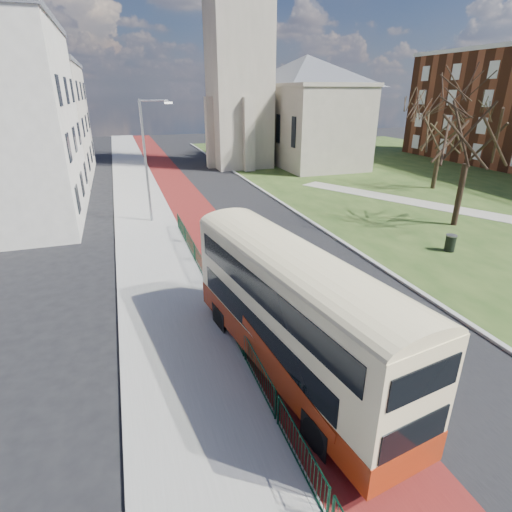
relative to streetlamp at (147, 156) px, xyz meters
name	(u,v)px	position (x,y,z in m)	size (l,w,h in m)	color
ground	(334,359)	(4.35, -18.00, -4.59)	(160.00, 160.00, 0.00)	black
road_carriageway	(227,207)	(5.85, 2.00, -4.59)	(9.00, 120.00, 0.01)	black
bus_lane	(193,210)	(3.15, 2.00, -4.59)	(3.40, 120.00, 0.01)	#591414
pavement_west	(143,214)	(-0.65, 2.00, -4.53)	(4.00, 120.00, 0.12)	gray
kerb_west	(170,212)	(1.35, 2.00, -4.53)	(0.25, 120.00, 0.13)	#999993
kerb_east	(272,196)	(10.45, 4.00, -4.53)	(0.25, 80.00, 0.13)	#999993
grass_green	(454,182)	(30.35, 4.00, -4.57)	(40.00, 80.00, 0.04)	#284318
pedestrian_railing	(222,304)	(1.40, -14.00, -4.04)	(0.07, 24.00, 1.12)	#0B311F
gothic_church	(277,48)	(16.91, 20.00, 8.54)	(16.38, 18.00, 40.00)	gray
street_block_far	(33,121)	(-9.65, 20.00, 1.17)	(10.30, 16.30, 11.50)	beige
streetlamp	(147,156)	(0.00, 0.00, 0.00)	(2.13, 0.18, 8.00)	gray
bus	(292,308)	(2.66, -18.04, -2.23)	(3.74, 10.13, 4.14)	maroon
winter_tree_near	(476,111)	(19.51, -7.43, 2.86)	(7.56, 7.56, 10.70)	black
winter_tree_far	(444,120)	(26.09, 2.15, 1.62)	(7.28, 7.28, 8.91)	#322819
litter_bin	(450,243)	(15.56, -11.25, -4.06)	(0.77, 0.77, 0.97)	black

